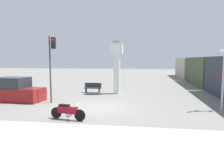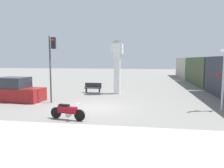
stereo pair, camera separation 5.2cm
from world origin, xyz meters
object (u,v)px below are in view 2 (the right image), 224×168
Objects in this scene: traffic_light at (52,58)px; motorcycle at (67,111)px; clock_tower at (117,58)px; parked_car at (15,91)px; bench at (93,87)px; railroad_crossing_signal at (224,75)px; freight_train at (204,71)px.

motorcycle is at bearing -57.35° from traffic_light.
parked_car is at bearing -146.74° from clock_tower.
traffic_light is at bearing -107.77° from bench.
traffic_light is 11.37m from railroad_crossing_signal.
freight_train is at bearing 45.75° from traffic_light.
freight_train is 15.25m from bench.
traffic_light is 1.19× the size of railroad_crossing_signal.
clock_tower is 6.38m from traffic_light.
clock_tower is 1.21× the size of railroad_crossing_signal.
bench is at bearing 50.87° from parked_car.
parked_car is at bearing 176.12° from railroad_crossing_signal.
bench is 0.37× the size of parked_car.
clock_tower is at bearing 93.90° from motorcycle.
railroad_crossing_signal is 14.54m from parked_car.
railroad_crossing_signal is (11.29, -0.72, -1.08)m from traffic_light.
bench is at bearing 172.98° from clock_tower.
traffic_light is (-13.91, -14.28, 1.56)m from freight_train.
motorcycle is 21.61m from freight_train.
railroad_crossing_signal is (-2.62, -15.00, 0.48)m from freight_train.
traffic_light is 4.03m from parked_car.
bench is at bearing -143.54° from freight_train.
railroad_crossing_signal reaches higher than bench.
railroad_crossing_signal is (7.27, -5.68, -1.04)m from clock_tower.
clock_tower is 3.04× the size of bench.
motorcycle is 9.59m from clock_tower.
clock_tower is 8.92m from parked_car.
railroad_crossing_signal reaches higher than motorcycle.
parked_car is (-7.17, -4.70, -2.47)m from clock_tower.
bench is (1.68, 5.24, -2.77)m from traffic_light.
railroad_crossing_signal is 0.92× the size of parked_car.
traffic_light is 2.99× the size of bench.
clock_tower is 13.68m from freight_train.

